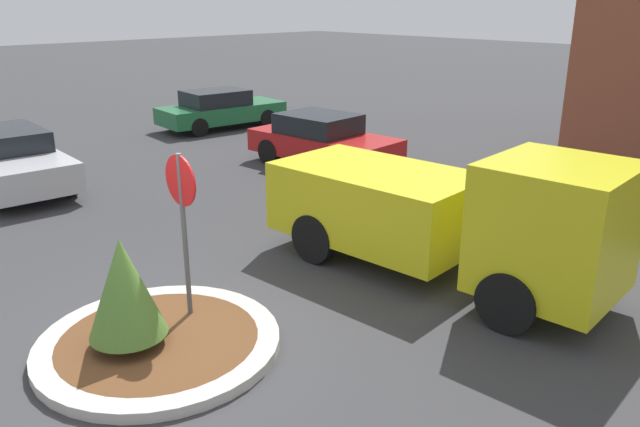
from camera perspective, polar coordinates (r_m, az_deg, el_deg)
ground_plane at (r=8.80m, az=-14.46°, el=-11.79°), size 120.00×120.00×0.00m
traffic_island at (r=8.77m, az=-14.50°, el=-11.38°), size 3.22×3.22×0.15m
stop_sign at (r=8.65m, az=-12.46°, el=0.46°), size 0.71×0.07×2.50m
island_shrub at (r=8.32m, az=-17.48°, el=-6.46°), size 1.00×1.00×1.48m
utility_truck at (r=10.27m, az=11.33°, el=-0.03°), size 5.99×2.42×2.28m
parked_sedan_red at (r=17.23m, az=0.24°, el=6.73°), size 4.35×2.14×1.44m
parked_sedan_silver at (r=16.94m, az=-26.57°, el=4.47°), size 4.87×2.18×1.44m
parked_sedan_green at (r=22.79m, az=-9.11°, el=9.42°), size 2.19×4.56×1.36m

